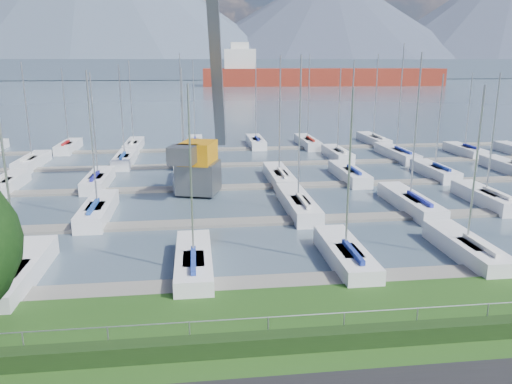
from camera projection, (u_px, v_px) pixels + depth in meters
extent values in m
cube|color=#475868|center=(200.00, 83.00, 269.20)|extent=(800.00, 540.00, 0.20)
cube|color=black|center=(295.00, 341.00, 19.01)|extent=(80.00, 0.70, 0.70)
cylinder|color=#9B9FA4|center=(294.00, 316.00, 19.17)|extent=(80.00, 0.04, 0.04)
cube|color=#475568|center=(199.00, 69.00, 334.78)|extent=(900.00, 80.00, 12.00)
cone|color=#3E475C|center=(329.00, 22.00, 415.25)|extent=(300.00, 300.00, 85.00)
cube|color=gray|center=(270.00, 283.00, 25.29)|extent=(90.00, 1.60, 0.25)
cube|color=gray|center=(249.00, 222.00, 34.90)|extent=(90.00, 1.60, 0.25)
cube|color=gray|center=(237.00, 187.00, 44.50)|extent=(90.00, 1.60, 0.25)
cube|color=slate|center=(229.00, 165.00, 54.10)|extent=(90.00, 1.60, 0.25)
cube|color=slate|center=(224.00, 149.00, 63.70)|extent=(90.00, 1.60, 0.25)
cube|color=#55595C|center=(199.00, 177.00, 42.15)|extent=(3.99, 3.99, 2.60)
cube|color=orange|center=(198.00, 153.00, 41.61)|extent=(3.48, 4.01, 1.80)
cube|color=#575A5F|center=(215.00, 42.00, 43.86)|extent=(2.34, 11.26, 19.89)
cube|color=#55575C|center=(183.00, 155.00, 39.50)|extent=(2.55, 2.69, 1.40)
cube|color=maroon|center=(323.00, 79.00, 232.40)|extent=(111.44, 23.56, 10.00)
cube|color=silver|center=(240.00, 63.00, 227.82)|extent=(14.69, 14.69, 12.00)
cube|color=silver|center=(239.00, 47.00, 226.05)|extent=(8.39, 8.39, 4.00)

